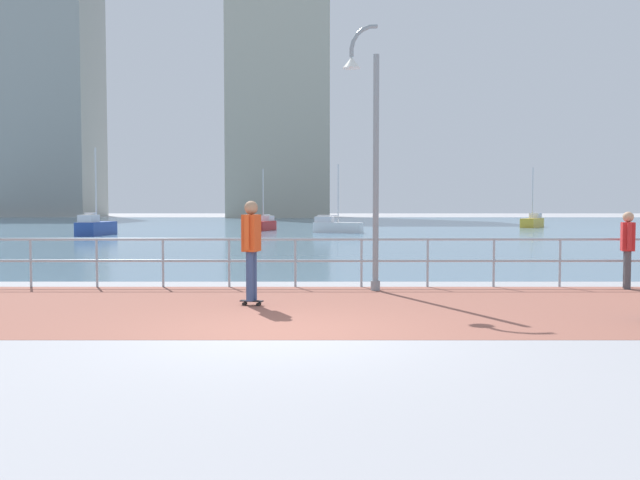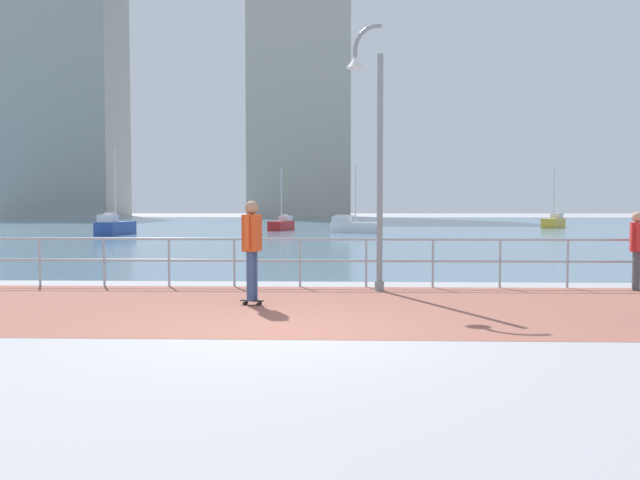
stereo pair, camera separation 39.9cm
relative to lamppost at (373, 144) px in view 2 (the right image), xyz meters
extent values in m
plane|color=#9E9EA3|center=(-1.50, 35.52, -2.95)|extent=(220.00, 220.00, 0.00)
cube|color=#935647|center=(-1.50, -2.17, -2.95)|extent=(28.00, 5.66, 0.01)
cube|color=slate|center=(-1.50, 45.66, -2.95)|extent=(180.00, 88.00, 0.00)
cylinder|color=#9EADB7|center=(-7.10, 0.66, -2.44)|extent=(0.05, 0.05, 1.01)
cylinder|color=#9EADB7|center=(-5.70, 0.66, -2.44)|extent=(0.05, 0.05, 1.01)
cylinder|color=#9EADB7|center=(-4.30, 0.66, -2.44)|extent=(0.05, 0.05, 1.01)
cylinder|color=#9EADB7|center=(-2.90, 0.66, -2.44)|extent=(0.05, 0.05, 1.01)
cylinder|color=#9EADB7|center=(-1.50, 0.66, -2.44)|extent=(0.05, 0.05, 1.01)
cylinder|color=#9EADB7|center=(-0.10, 0.66, -2.44)|extent=(0.05, 0.05, 1.01)
cylinder|color=#9EADB7|center=(1.30, 0.66, -2.44)|extent=(0.05, 0.05, 1.01)
cylinder|color=#9EADB7|center=(2.70, 0.66, -2.44)|extent=(0.05, 0.05, 1.01)
cylinder|color=#9EADB7|center=(4.10, 0.66, -2.44)|extent=(0.05, 0.05, 1.01)
cylinder|color=#9EADB7|center=(5.50, 0.66, -2.44)|extent=(0.05, 0.05, 1.01)
cylinder|color=#9EADB7|center=(-1.50, 0.66, -1.94)|extent=(25.20, 0.06, 0.06)
cylinder|color=#9EADB7|center=(-1.50, 0.66, -2.39)|extent=(25.20, 0.06, 0.06)
cylinder|color=gray|center=(0.15, 0.06, -2.85)|extent=(0.19, 0.19, 0.20)
cylinder|color=gray|center=(0.15, 0.06, -0.58)|extent=(0.12, 0.12, 4.74)
cylinder|color=gray|center=(0.08, 0.03, 2.33)|extent=(0.20, 0.15, 0.11)
cylinder|color=gray|center=(-0.06, -0.02, 2.28)|extent=(0.21, 0.15, 0.15)
cylinder|color=gray|center=(-0.18, -0.07, 2.20)|extent=(0.20, 0.15, 0.18)
cylinder|color=gray|center=(-0.28, -0.11, 2.08)|extent=(0.18, 0.14, 0.19)
cylinder|color=gray|center=(-0.33, -0.13, 1.94)|extent=(0.15, 0.13, 0.19)
cylinder|color=gray|center=(-0.35, -0.14, 1.78)|extent=(0.11, 0.11, 0.17)
cone|color=silver|center=(-0.35, -0.14, 1.58)|extent=(0.36, 0.36, 0.22)
cylinder|color=black|center=(-2.28, -2.01, -2.92)|extent=(0.07, 0.04, 0.06)
cylinder|color=black|center=(-2.26, -1.94, -2.92)|extent=(0.07, 0.04, 0.06)
cylinder|color=black|center=(-2.04, -2.08, -2.92)|extent=(0.07, 0.04, 0.06)
cylinder|color=black|center=(-2.02, -2.00, -2.92)|extent=(0.07, 0.04, 0.06)
cube|color=black|center=(-2.15, -2.01, -2.87)|extent=(0.41, 0.21, 0.02)
cylinder|color=#384C7A|center=(-2.17, -2.09, -2.43)|extent=(0.16, 0.16, 0.85)
cylinder|color=#384C7A|center=(-2.13, -1.93, -2.43)|extent=(0.16, 0.16, 0.85)
cube|color=#D84C1E|center=(-2.15, -2.01, -1.70)|extent=(0.32, 0.39, 0.63)
cylinder|color=#D84C1E|center=(-2.21, -2.23, -1.68)|extent=(0.11, 0.11, 0.60)
cylinder|color=#D84C1E|center=(-2.09, -1.79, -1.68)|extent=(0.11, 0.11, 0.60)
sphere|color=#A37A5B|center=(-2.15, -2.01, -1.26)|extent=(0.23, 0.23, 0.23)
cylinder|color=#4C4C51|center=(5.39, 0.39, -2.55)|extent=(0.16, 0.16, 0.79)
cylinder|color=#4C4C51|center=(5.34, 0.23, -2.55)|extent=(0.16, 0.16, 0.79)
cube|color=red|center=(5.37, 0.31, -1.86)|extent=(0.33, 0.39, 0.59)
cylinder|color=red|center=(5.43, 0.53, -1.85)|extent=(0.11, 0.11, 0.56)
cylinder|color=red|center=(5.30, 0.09, -1.85)|extent=(0.11, 0.11, 0.56)
sphere|color=tan|center=(5.37, 0.31, -1.46)|extent=(0.22, 0.22, 0.22)
cube|color=white|center=(0.19, 29.56, -2.61)|extent=(3.27, 1.91, 0.67)
cube|color=silver|center=(-0.70, 29.85, -2.09)|extent=(1.28, 1.00, 0.37)
cylinder|color=silver|center=(0.19, 29.56, -0.42)|extent=(0.07, 0.07, 3.72)
cylinder|color=silver|center=(-0.46, 29.77, -1.83)|extent=(1.35, 0.50, 0.06)
cube|color=#284799|center=(-14.17, 26.07, -2.56)|extent=(1.38, 3.73, 0.78)
cube|color=silver|center=(-14.24, 24.97, -1.95)|extent=(0.88, 1.37, 0.44)
cylinder|color=silver|center=(-14.17, 26.07, 0.01)|extent=(0.09, 0.09, 4.35)
cylinder|color=silver|center=(-14.22, 25.26, -1.64)|extent=(0.18, 1.65, 0.07)
cube|color=#B21E1E|center=(-4.97, 33.67, -2.62)|extent=(1.69, 3.22, 0.66)
cube|color=silver|center=(-4.74, 34.56, -2.11)|extent=(0.92, 1.24, 0.37)
cylinder|color=silver|center=(-4.97, 33.67, -0.46)|extent=(0.07, 0.07, 3.66)
cylinder|color=silver|center=(-4.80, 34.32, -1.85)|extent=(0.40, 1.36, 0.06)
cube|color=gold|center=(16.09, 40.40, -2.58)|extent=(2.70, 3.48, 0.74)
cube|color=silver|center=(16.63, 41.28, -2.01)|extent=(1.28, 1.44, 0.41)
cylinder|color=silver|center=(16.09, 40.40, -0.17)|extent=(0.08, 0.08, 4.09)
cylinder|color=silver|center=(16.48, 41.04, -1.72)|extent=(0.86, 1.35, 0.07)
cube|color=#B2AD99|center=(-7.07, 91.23, 20.13)|extent=(15.00, 17.51, 46.15)
cube|color=#939993|center=(-46.80, 97.22, 19.66)|extent=(17.81, 12.72, 45.22)
camera|label=1|loc=(-0.97, -13.48, -1.24)|focal=37.68mm
camera|label=2|loc=(-0.57, -13.47, -1.24)|focal=37.68mm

